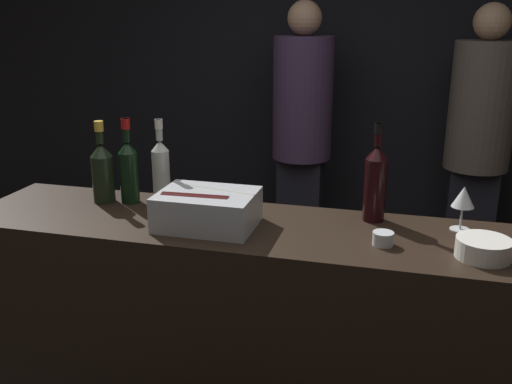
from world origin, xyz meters
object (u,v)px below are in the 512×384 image
(wine_glass, at_px, (463,198))
(champagne_bottle, at_px, (102,170))
(candle_votive, at_px, (383,238))
(red_wine_bottle_burgundy, at_px, (129,169))
(ice_bin_with_bottles, at_px, (207,208))
(bowl_white, at_px, (483,248))
(white_wine_bottle, at_px, (161,170))
(red_wine_bottle_black_foil, at_px, (375,181))
(person_in_hoodie, at_px, (478,141))
(person_blond_tee, at_px, (302,131))

(wine_glass, distance_m, champagne_bottle, 1.39)
(candle_votive, distance_m, red_wine_bottle_burgundy, 1.05)
(candle_votive, distance_m, champagne_bottle, 1.15)
(candle_votive, height_order, red_wine_bottle_burgundy, red_wine_bottle_burgundy)
(ice_bin_with_bottles, bearing_deg, red_wine_bottle_burgundy, 156.00)
(bowl_white, bearing_deg, champagne_bottle, 172.24)
(bowl_white, distance_m, wine_glass, 0.26)
(red_wine_bottle_burgundy, bearing_deg, wine_glass, 0.82)
(bowl_white, xyz_separation_m, white_wine_bottle, (-1.20, 0.23, 0.11))
(white_wine_bottle, bearing_deg, ice_bin_with_bottles, -35.54)
(champagne_bottle, distance_m, white_wine_bottle, 0.25)
(candle_votive, bearing_deg, red_wine_bottle_black_foil, 101.54)
(bowl_white, relative_size, wine_glass, 1.07)
(champagne_bottle, bearing_deg, bowl_white, -7.76)
(ice_bin_with_bottles, height_order, wine_glass, wine_glass)
(red_wine_bottle_black_foil, height_order, white_wine_bottle, red_wine_bottle_black_foil)
(bowl_white, distance_m, champagne_bottle, 1.46)
(champagne_bottle, bearing_deg, person_in_hoodie, 45.08)
(red_wine_bottle_burgundy, bearing_deg, candle_votive, -10.71)
(wine_glass, distance_m, white_wine_bottle, 1.15)
(red_wine_bottle_black_foil, bearing_deg, red_wine_bottle_burgundy, -177.49)
(wine_glass, bearing_deg, candle_votive, -140.84)
(ice_bin_with_bottles, relative_size, bowl_white, 2.03)
(red_wine_bottle_burgundy, distance_m, person_blond_tee, 1.60)
(bowl_white, distance_m, candle_votive, 0.31)
(person_in_hoodie, bearing_deg, ice_bin_with_bottles, 127.70)
(bowl_white, xyz_separation_m, wine_glass, (-0.05, 0.24, 0.09))
(person_blond_tee, bearing_deg, bowl_white, 83.13)
(ice_bin_with_bottles, height_order, red_wine_bottle_burgundy, red_wine_bottle_burgundy)
(white_wine_bottle, bearing_deg, red_wine_bottle_black_foil, 2.38)
(white_wine_bottle, height_order, red_wine_bottle_burgundy, white_wine_bottle)
(white_wine_bottle, height_order, person_blond_tee, person_blond_tee)
(person_in_hoodie, bearing_deg, person_blond_tee, 72.46)
(wine_glass, distance_m, person_in_hoodie, 1.59)
(red_wine_bottle_black_foil, height_order, person_in_hoodie, person_in_hoodie)
(red_wine_bottle_black_foil, bearing_deg, white_wine_bottle, -177.62)
(person_in_hoodie, relative_size, person_blond_tee, 0.99)
(candle_votive, bearing_deg, wine_glass, 39.16)
(champagne_bottle, xyz_separation_m, person_in_hoodie, (1.60, 1.61, -0.13))
(red_wine_bottle_black_foil, relative_size, white_wine_bottle, 1.05)
(wine_glass, relative_size, red_wine_bottle_burgundy, 0.47)
(red_wine_bottle_black_foil, bearing_deg, ice_bin_with_bottles, -159.21)
(red_wine_bottle_black_foil, distance_m, red_wine_bottle_burgundy, 0.98)
(bowl_white, bearing_deg, person_in_hoodie, 84.99)
(candle_votive, relative_size, person_in_hoodie, 0.04)
(ice_bin_with_bottles, xyz_separation_m, bowl_white, (0.94, -0.04, -0.04))
(white_wine_bottle, bearing_deg, red_wine_bottle_burgundy, -176.69)
(red_wine_bottle_black_foil, bearing_deg, candle_votive, -78.46)
(person_blond_tee, bearing_deg, red_wine_bottle_black_foil, 75.90)
(ice_bin_with_bottles, bearing_deg, white_wine_bottle, 144.46)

